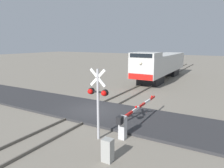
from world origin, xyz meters
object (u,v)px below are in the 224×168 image
at_px(utility_cabinet, 108,150).
at_px(locomotive, 161,65).
at_px(crossing_signal, 98,97).
at_px(crossing_gate, 128,120).

bearing_deg(utility_cabinet, locomotive, 101.19).
xyz_separation_m(crossing_signal, crossing_gate, (1.13, 1.33, -1.49)).
bearing_deg(crossing_gate, crossing_signal, -130.36).
bearing_deg(crossing_signal, crossing_gate, 49.64).
bearing_deg(utility_cabinet, crossing_gate, 98.14).
height_order(crossing_signal, utility_cabinet, crossing_signal).
relative_size(locomotive, crossing_gate, 2.74).
distance_m(locomotive, utility_cabinet, 22.05).
bearing_deg(crossing_signal, utility_cabinet, -45.99).
bearing_deg(locomotive, crossing_gate, -78.34).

